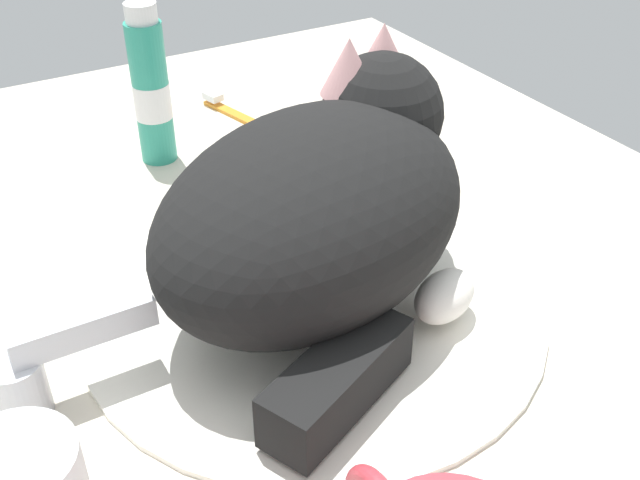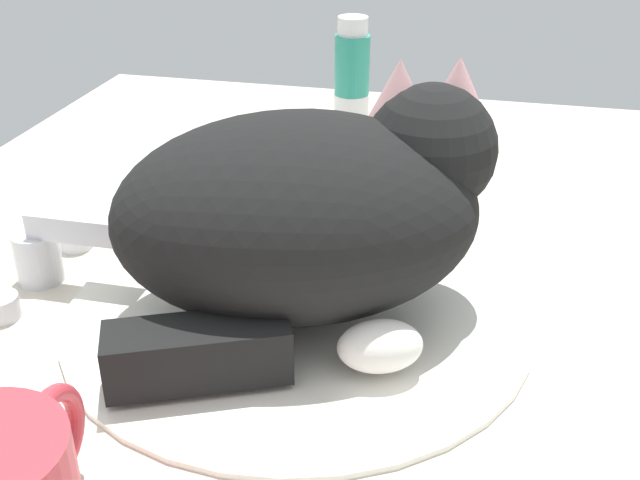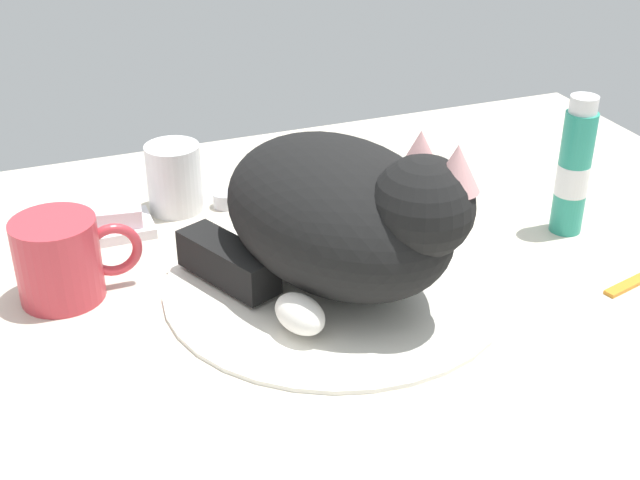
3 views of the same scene
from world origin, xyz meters
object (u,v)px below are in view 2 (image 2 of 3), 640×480
cat (314,210)px  toothbrush (459,158)px  toothpaste_bottle (351,100)px  faucet (53,251)px

cat → toothbrush: 33.98cm
toothpaste_bottle → toothbrush: (3.85, -11.12, -6.86)cm
toothbrush → faucet: bearing=138.0°
cat → toothpaste_bottle: (28.13, 2.87, -1.17)cm
cat → toothpaste_bottle: size_ratio=1.93×
cat → toothpaste_bottle: 28.30cm
toothbrush → toothpaste_bottle: bearing=109.1°
faucet → toothpaste_bottle: toothpaste_bottle is taller
faucet → toothbrush: (32.36, -29.19, -2.26)cm
toothbrush → cat: bearing=165.5°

